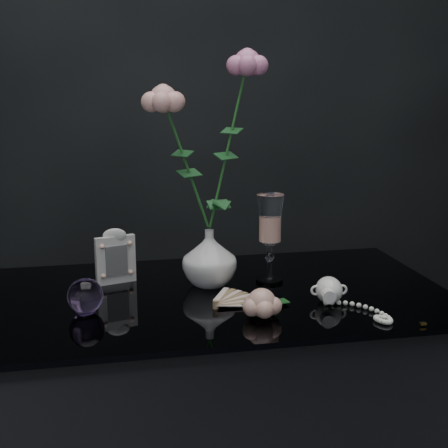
{
  "coord_description": "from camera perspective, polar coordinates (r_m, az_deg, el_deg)",
  "views": [
    {
      "loc": [
        -0.24,
        -1.25,
        1.22
      ],
      "look_at": [
        0.02,
        0.04,
        0.92
      ],
      "focal_mm": 50.0,
      "sensor_mm": 36.0,
      "label": 1
    }
  ],
  "objects": [
    {
      "name": "pearl_jar",
      "position": [
        1.35,
        9.58,
        -5.86
      ],
      "size": [
        0.22,
        0.23,
        0.06
      ],
      "primitive_type": null,
      "rotation": [
        0.0,
        0.0,
        -0.12
      ],
      "color": "white",
      "rests_on": "table"
    },
    {
      "name": "loose_rose",
      "position": [
        1.25,
        3.45,
        -7.22
      ],
      "size": [
        0.18,
        0.21,
        0.06
      ],
      "primitive_type": null,
      "rotation": [
        0.0,
        0.0,
        -0.31
      ],
      "color": "#DA9F8D",
      "rests_on": "table"
    },
    {
      "name": "paper_fan",
      "position": [
        1.3,
        -0.77,
        -7.29
      ],
      "size": [
        0.24,
        0.21,
        0.02
      ],
      "primitive_type": null,
      "rotation": [
        0.0,
        0.0,
        0.32
      ],
      "color": "#F1EAC1",
      "rests_on": "table"
    },
    {
      "name": "table",
      "position": [
        1.57,
        -0.97,
        -19.57
      ],
      "size": [
        1.05,
        0.58,
        0.76
      ],
      "color": "black",
      "rests_on": "ground"
    },
    {
      "name": "vase",
      "position": [
        1.43,
        -1.34,
        -3.1
      ],
      "size": [
        0.13,
        0.13,
        0.13
      ],
      "primitive_type": "imported",
      "rotation": [
        0.0,
        0.0,
        -0.03
      ],
      "color": "silver",
      "rests_on": "table"
    },
    {
      "name": "roses",
      "position": [
        1.39,
        -1.36,
        7.84
      ],
      "size": [
        0.27,
        0.12,
        0.45
      ],
      "color": "#EAA197",
      "rests_on": "vase"
    },
    {
      "name": "paperweight",
      "position": [
        1.3,
        -12.57,
        -6.43
      ],
      "size": [
        0.09,
        0.09,
        0.07
      ],
      "primitive_type": null,
      "rotation": [
        0.0,
        0.0,
        0.34
      ],
      "color": "#AA7ECE",
      "rests_on": "table"
    },
    {
      "name": "picture_frame",
      "position": [
        1.47,
        -9.9,
        -2.89
      ],
      "size": [
        0.11,
        0.1,
        0.13
      ],
      "primitive_type": null,
      "rotation": [
        0.0,
        0.0,
        0.28
      ],
      "color": "silver",
      "rests_on": "table"
    },
    {
      "name": "wine_glass",
      "position": [
        1.45,
        4.22,
        -1.34
      ],
      "size": [
        0.07,
        0.07,
        0.21
      ],
      "primitive_type": null,
      "rotation": [
        0.0,
        0.0,
        -0.05
      ],
      "color": "white",
      "rests_on": "table"
    }
  ]
}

